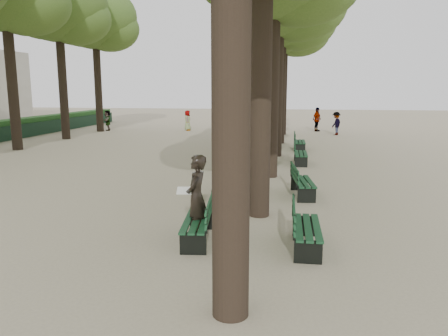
# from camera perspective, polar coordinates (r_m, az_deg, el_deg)

# --- Properties ---
(ground) EXTENTS (120.00, 120.00, 0.00)m
(ground) POSITION_cam_1_polar(r_m,az_deg,el_deg) (8.66, -7.24, -11.31)
(ground) COLOR tan
(ground) RESTS_ON ground
(tree_central_4) EXTENTS (6.00, 6.00, 9.95)m
(tree_central_4) POSITION_cam_1_polar(r_m,az_deg,el_deg) (26.11, 7.68, 20.15)
(tree_central_4) COLOR #33261C
(tree_central_4) RESTS_ON ground
(tree_central_5) EXTENTS (6.00, 6.00, 9.95)m
(tree_central_5) POSITION_cam_1_polar(r_m,az_deg,el_deg) (31.04, 7.95, 18.57)
(tree_central_5) COLOR #33261C
(tree_central_5) RESTS_ON ground
(tree_far_4) EXTENTS (6.00, 6.00, 10.45)m
(tree_far_4) POSITION_cam_1_polar(r_m,az_deg,el_deg) (29.85, -20.91, 19.31)
(tree_far_4) COLOR #33261C
(tree_far_4) RESTS_ON ground
(tree_far_5) EXTENTS (6.00, 6.00, 10.45)m
(tree_far_5) POSITION_cam_1_polar(r_m,az_deg,el_deg) (34.25, -16.54, 18.31)
(tree_far_5) COLOR #33261C
(tree_far_5) RESTS_ON ground
(bench_left_0) EXTENTS (0.76, 1.85, 0.92)m
(bench_left_0) POSITION_cam_1_polar(r_m,az_deg,el_deg) (9.31, -3.51, -7.90)
(bench_left_0) COLOR black
(bench_left_0) RESTS_ON ground
(bench_left_1) EXTENTS (0.71, 1.84, 0.92)m
(bench_left_1) POSITION_cam_1_polar(r_m,az_deg,el_deg) (13.28, 0.44, -2.30)
(bench_left_1) COLOR black
(bench_left_1) RESTS_ON ground
(bench_left_2) EXTENTS (0.62, 1.81, 0.92)m
(bench_left_2) POSITION_cam_1_polar(r_m,az_deg,el_deg) (18.78, 3.06, 1.45)
(bench_left_2) COLOR black
(bench_left_2) RESTS_ON ground
(bench_left_3) EXTENTS (0.70, 1.84, 0.92)m
(bench_left_3) POSITION_cam_1_polar(r_m,az_deg,el_deg) (23.94, 4.40, 3.37)
(bench_left_3) COLOR black
(bench_left_3) RESTS_ON ground
(bench_right_0) EXTENTS (0.60, 1.81, 0.92)m
(bench_right_0) POSITION_cam_1_polar(r_m,az_deg,el_deg) (9.02, 10.73, -8.67)
(bench_right_0) COLOR black
(bench_right_0) RESTS_ON ground
(bench_right_1) EXTENTS (0.79, 1.86, 0.92)m
(bench_right_1) POSITION_cam_1_polar(r_m,az_deg,el_deg) (13.26, 10.27, -2.49)
(bench_right_1) COLOR black
(bench_right_1) RESTS_ON ground
(bench_right_2) EXTENTS (0.60, 1.81, 0.92)m
(bench_right_2) POSITION_cam_1_polar(r_m,az_deg,el_deg) (18.84, 9.98, 1.33)
(bench_right_2) COLOR black
(bench_right_2) RESTS_ON ground
(bench_right_3) EXTENTS (0.61, 1.81, 0.92)m
(bench_right_3) POSITION_cam_1_polar(r_m,az_deg,el_deg) (23.02, 9.86, 2.97)
(bench_right_3) COLOR black
(bench_right_3) RESTS_ON ground
(man_with_map) EXTENTS (0.65, 0.76, 1.83)m
(man_with_map) POSITION_cam_1_polar(r_m,az_deg,el_deg) (9.27, -3.61, -3.84)
(man_with_map) COLOR black
(man_with_map) RESTS_ON ground
(pedestrian_e) EXTENTS (0.75, 1.43, 1.52)m
(pedestrian_e) POSITION_cam_1_polar(r_m,az_deg,el_deg) (34.47, -14.96, 6.01)
(pedestrian_e) COLOR #262628
(pedestrian_e) RESTS_ON ground
(pedestrian_d) EXTENTS (0.43, 0.79, 1.52)m
(pedestrian_d) POSITION_cam_1_polar(r_m,az_deg,el_deg) (33.44, -4.78, 6.21)
(pedestrian_d) COLOR #262628
(pedestrian_d) RESTS_ON ground
(pedestrian_c) EXTENTS (0.86, 1.07, 1.78)m
(pedestrian_c) POSITION_cam_1_polar(r_m,az_deg,el_deg) (33.37, 12.04, 6.23)
(pedestrian_c) COLOR #262628
(pedestrian_c) RESTS_ON ground
(pedestrian_b) EXTENTS (0.80, 1.05, 1.59)m
(pedestrian_b) POSITION_cam_1_polar(r_m,az_deg,el_deg) (31.03, 14.44, 5.65)
(pedestrian_b) COLOR #262628
(pedestrian_b) RESTS_ON ground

